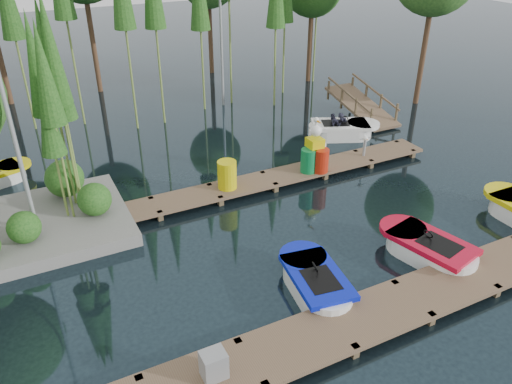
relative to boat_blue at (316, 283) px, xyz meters
name	(u,v)px	position (x,y,z in m)	size (l,w,h in m)	color
ground_plane	(249,236)	(-0.40, 2.98, -0.26)	(90.00, 90.00, 0.00)	#19282F
near_dock	(338,329)	(-0.40, -1.52, -0.03)	(18.00, 1.50, 0.50)	brown
far_dock	(243,186)	(0.60, 5.48, -0.03)	(15.00, 1.20, 0.50)	brown
lamp_island	(4,99)	(-5.90, 5.48, 4.00)	(0.30, 0.30, 7.25)	gray
lamp_rear	(220,15)	(3.60, 13.98, 4.00)	(0.30, 0.30, 7.25)	gray
ramp	(361,105)	(8.60, 9.48, 0.32)	(1.50, 3.94, 1.49)	brown
boat_blue	(316,283)	(0.00, 0.00, 0.00)	(1.61, 2.87, 0.91)	white
boat_red	(428,250)	(3.50, -0.22, 0.01)	(1.92, 3.08, 0.96)	white
boat_white_far	(341,130)	(6.41, 7.95, 0.05)	(3.28, 2.43, 1.42)	white
utility_cabinet	(214,365)	(-3.35, -1.52, 0.33)	(0.49, 0.41, 0.59)	gray
yellow_barrel	(227,175)	(0.05, 5.48, 0.51)	(0.64, 0.64, 0.95)	#CEC10A
drum_cluster	(316,155)	(3.40, 5.33, 0.61)	(1.13, 1.04, 1.95)	#0C7137
seagull_post	(365,142)	(5.68, 5.48, 0.57)	(0.50, 0.27, 0.79)	gray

